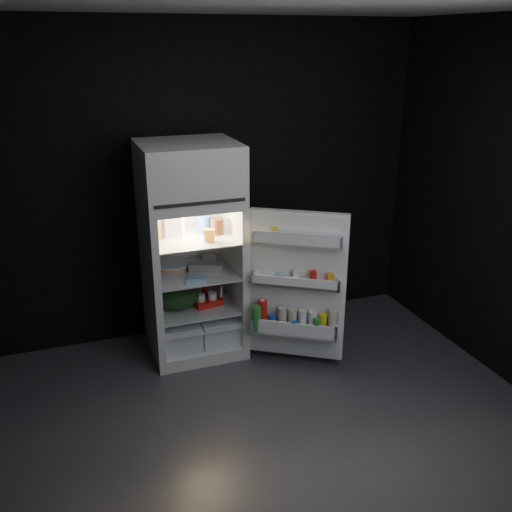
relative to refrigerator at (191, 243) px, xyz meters
name	(u,v)px	position (x,y,z in m)	size (l,w,h in m)	color
floor	(266,433)	(0.17, -1.32, -0.96)	(4.00, 3.40, 0.00)	#47474B
ceiling	(270,0)	(0.17, -1.32, 1.74)	(4.00, 3.40, 0.00)	silver
wall_back	(198,184)	(0.17, 0.38, 0.39)	(4.00, 0.00, 2.70)	black
wall_front	(448,410)	(0.17, -3.02, 0.39)	(4.00, 0.00, 2.70)	black
refrigerator	(191,243)	(0.00, 0.00, 0.00)	(0.76, 0.71, 1.78)	white
fridge_door	(297,290)	(0.70, -0.58, -0.28)	(0.71, 0.55, 1.22)	white
milk_jug	(175,222)	(-0.12, 0.02, 0.19)	(0.14, 0.14, 0.24)	white
mayo_jar	(204,224)	(0.13, 0.03, 0.14)	(0.12, 0.12, 0.14)	#204EB0
jam_jar	(217,226)	(0.21, -0.05, 0.14)	(0.11, 0.11, 0.13)	black
amber_bottle	(156,225)	(-0.28, 0.01, 0.18)	(0.08, 0.08, 0.22)	#AB691B
small_carton	(209,235)	(0.10, -0.20, 0.12)	(0.08, 0.06, 0.10)	orange
egg_carton	(206,267)	(0.10, -0.08, -0.19)	(0.27, 0.10, 0.07)	gray
pie	(173,266)	(-0.15, 0.08, -0.21)	(0.28, 0.28, 0.04)	tan
flat_package	(196,280)	(-0.03, -0.27, -0.21)	(0.16, 0.08, 0.04)	#86B1D0
wrapped_pkg	(209,258)	(0.18, 0.15, -0.20)	(0.11, 0.10, 0.05)	beige
produce_bag	(178,297)	(-0.15, -0.07, -0.43)	(0.35, 0.30, 0.20)	#193815
yogurt_tray	(208,303)	(0.10, -0.11, -0.50)	(0.23, 0.12, 0.05)	red
small_can_red	(205,290)	(0.13, 0.09, -0.48)	(0.06, 0.06, 0.09)	red
small_can_silver	(220,290)	(0.26, 0.06, -0.48)	(0.06, 0.06, 0.09)	silver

